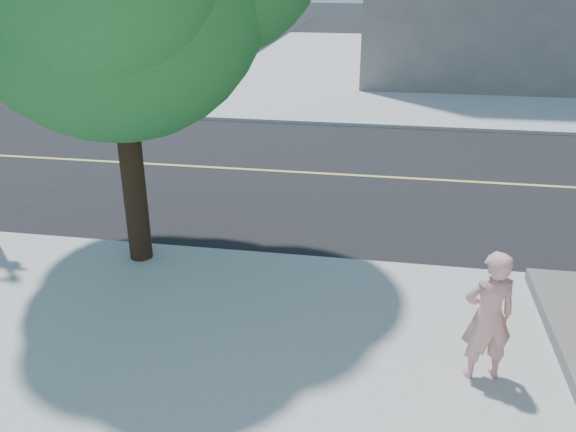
# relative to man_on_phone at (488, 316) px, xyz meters

# --- Properties ---
(ground) EXTENTS (140.00, 140.00, 0.00)m
(ground) POSITION_rel_man_on_phone_xyz_m (-7.42, 2.74, -0.94)
(ground) COLOR black
(ground) RESTS_ON ground
(road_ew) EXTENTS (140.00, 9.00, 0.01)m
(road_ew) POSITION_rel_man_on_phone_xyz_m (-7.42, 7.24, -0.93)
(road_ew) COLOR black
(road_ew) RESTS_ON ground
(sidewalk_ne) EXTENTS (29.00, 25.00, 0.12)m
(sidewalk_ne) POSITION_rel_man_on_phone_xyz_m (6.08, 24.24, -0.88)
(sidewalk_ne) COLOR #AEAEAE
(sidewalk_ne) RESTS_ON ground
(man_on_phone) EXTENTS (0.67, 0.52, 1.63)m
(man_on_phone) POSITION_rel_man_on_phone_xyz_m (0.00, 0.00, 0.00)
(man_on_phone) COLOR #DD9C96
(man_on_phone) RESTS_ON sidewalk_se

